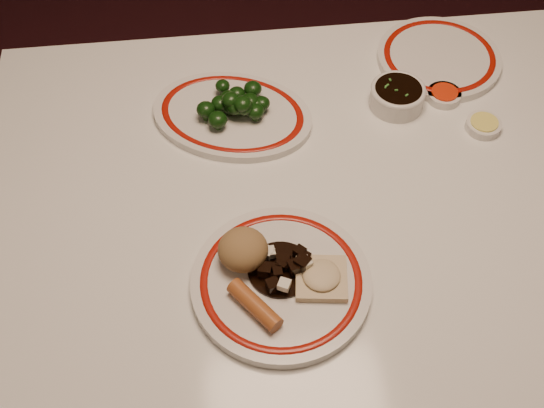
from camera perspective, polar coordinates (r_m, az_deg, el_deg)
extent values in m
plane|color=black|center=(1.80, 3.33, -14.32)|extent=(7.00, 7.00, 0.00)
cube|color=white|center=(1.17, 4.99, 0.04)|extent=(1.20, 0.90, 0.04)
cylinder|color=black|center=(1.73, -16.15, 0.99)|extent=(0.06, 0.06, 0.71)
cylinder|color=black|center=(1.84, 18.90, 3.98)|extent=(0.06, 0.06, 0.71)
cylinder|color=silver|center=(1.04, 0.76, -6.60)|extent=(0.33, 0.33, 0.02)
torus|color=#931107|center=(1.03, 0.77, -6.34)|extent=(0.29, 0.29, 0.00)
ellipsoid|color=#977347|center=(1.03, -2.45, -3.82)|extent=(0.08, 0.08, 0.06)
cylinder|color=#AE5D2A|center=(0.99, -1.45, -8.46)|extent=(0.08, 0.09, 0.03)
cube|color=beige|center=(1.03, 4.14, -6.23)|extent=(0.09, 0.09, 0.01)
ellipsoid|color=beige|center=(1.02, 4.17, -5.96)|extent=(0.06, 0.06, 0.02)
cylinder|color=black|center=(1.04, 0.73, -5.50)|extent=(0.10, 0.10, 0.00)
cube|color=black|center=(1.05, 2.63, -4.39)|extent=(0.02, 0.02, 0.01)
cube|color=black|center=(1.04, 1.03, -4.69)|extent=(0.02, 0.02, 0.02)
cube|color=black|center=(1.03, 0.80, -5.06)|extent=(0.02, 0.02, 0.02)
cube|color=black|center=(1.02, 2.57, -4.95)|extent=(0.03, 0.03, 0.02)
cube|color=black|center=(1.02, 0.48, -5.81)|extent=(0.01, 0.01, 0.01)
cube|color=black|center=(1.03, 0.38, -5.34)|extent=(0.02, 0.02, 0.01)
cube|color=black|center=(1.03, 0.81, -5.26)|extent=(0.02, 0.02, 0.02)
cube|color=black|center=(1.04, 2.34, -4.05)|extent=(0.02, 0.02, 0.02)
cube|color=black|center=(1.02, 1.94, -5.31)|extent=(0.02, 0.02, 0.02)
cube|color=black|center=(1.04, 2.67, -4.66)|extent=(0.03, 0.03, 0.02)
cube|color=black|center=(1.01, 0.09, -6.83)|extent=(0.02, 0.02, 0.02)
cube|color=black|center=(1.04, 0.74, -4.67)|extent=(0.02, 0.02, 0.01)
cube|color=black|center=(1.03, 0.95, -5.03)|extent=(0.03, 0.03, 0.02)
cube|color=black|center=(1.02, -0.60, -5.54)|extent=(0.02, 0.02, 0.02)
cube|color=black|center=(1.03, 2.22, -5.35)|extent=(0.02, 0.02, 0.02)
cube|color=beige|center=(1.04, -0.22, -4.08)|extent=(0.02, 0.02, 0.01)
cube|color=beige|center=(1.04, -0.38, -4.05)|extent=(0.02, 0.02, 0.01)
cube|color=beige|center=(1.00, 1.03, -6.76)|extent=(0.02, 0.02, 0.01)
cube|color=beige|center=(1.02, 2.82, -4.96)|extent=(0.02, 0.02, 0.01)
torus|color=#931107|center=(1.26, -3.36, 7.65)|extent=(0.33, 0.33, 0.00)
cylinder|color=#23471C|center=(1.27, -2.93, 8.69)|extent=(0.01, 0.01, 0.01)
ellipsoid|color=black|center=(1.26, -2.96, 9.20)|extent=(0.03, 0.03, 0.02)
cylinder|color=#23471C|center=(1.26, -4.33, 7.85)|extent=(0.01, 0.01, 0.01)
ellipsoid|color=black|center=(1.24, -4.37, 8.39)|extent=(0.03, 0.03, 0.03)
cylinder|color=#23471C|center=(1.26, -3.31, 7.80)|extent=(0.01, 0.01, 0.01)
ellipsoid|color=black|center=(1.25, -3.34, 8.30)|extent=(0.04, 0.04, 0.03)
cylinder|color=#23471C|center=(1.25, -0.84, 7.94)|extent=(0.01, 0.01, 0.01)
ellipsoid|color=black|center=(1.24, -0.85, 8.44)|extent=(0.03, 0.03, 0.02)
cylinder|color=#23471C|center=(1.28, -1.61, 9.11)|extent=(0.01, 0.01, 0.01)
ellipsoid|color=black|center=(1.27, -1.62, 9.62)|extent=(0.03, 0.03, 0.03)
cylinder|color=#23471C|center=(1.24, -1.38, 7.26)|extent=(0.01, 0.01, 0.01)
ellipsoid|color=black|center=(1.23, -1.39, 7.77)|extent=(0.03, 0.03, 0.03)
cylinder|color=#23471C|center=(1.23, -4.53, 6.54)|extent=(0.01, 0.01, 0.01)
ellipsoid|color=black|center=(1.22, -4.58, 7.06)|extent=(0.03, 0.03, 0.03)
cylinder|color=#23471C|center=(1.25, -3.53, 7.74)|extent=(0.01, 0.01, 0.01)
ellipsoid|color=black|center=(1.24, -3.56, 8.23)|extent=(0.03, 0.03, 0.03)
cylinder|color=#23471C|center=(1.25, -1.32, 7.86)|extent=(0.01, 0.01, 0.01)
ellipsoid|color=black|center=(1.24, -1.33, 8.35)|extent=(0.03, 0.03, 0.02)
cylinder|color=#23471C|center=(1.27, -3.63, 8.33)|extent=(0.01, 0.01, 0.01)
ellipsoid|color=black|center=(1.25, -3.67, 8.86)|extent=(0.03, 0.03, 0.02)
cylinder|color=#23471C|center=(1.26, -1.87, 7.94)|extent=(0.01, 0.01, 0.01)
ellipsoid|color=black|center=(1.24, -1.89, 8.51)|extent=(0.04, 0.04, 0.03)
cylinder|color=#23471C|center=(1.29, -4.12, 9.36)|extent=(0.01, 0.01, 0.01)
ellipsoid|color=black|center=(1.28, -4.16, 9.83)|extent=(0.03, 0.03, 0.02)
cylinder|color=#23471C|center=(1.25, -5.51, 7.32)|extent=(0.01, 0.01, 0.01)
ellipsoid|color=black|center=(1.23, -5.57, 7.89)|extent=(0.03, 0.03, 0.03)
ellipsoid|color=black|center=(1.23, -2.29, 8.10)|extent=(0.03, 0.03, 0.03)
ellipsoid|color=black|center=(1.23, -3.05, 8.19)|extent=(0.04, 0.04, 0.03)
ellipsoid|color=black|center=(1.23, -3.47, 8.69)|extent=(0.03, 0.03, 0.03)
ellipsoid|color=black|center=(1.22, -2.48, 8.36)|extent=(0.03, 0.03, 0.03)
cylinder|color=silver|center=(1.30, 10.41, 8.76)|extent=(0.10, 0.10, 0.04)
cylinder|color=black|center=(1.29, 10.55, 9.43)|extent=(0.09, 0.09, 0.00)
cylinder|color=silver|center=(1.34, 14.17, 8.78)|extent=(0.06, 0.06, 0.02)
cylinder|color=red|center=(1.33, 14.25, 9.08)|extent=(0.05, 0.05, 0.00)
cylinder|color=silver|center=(1.30, 17.26, 6.28)|extent=(0.06, 0.06, 0.02)
cylinder|color=#EDE261|center=(1.29, 17.36, 6.57)|extent=(0.05, 0.05, 0.00)
cylinder|color=silver|center=(1.42, 13.78, 11.77)|extent=(0.28, 0.28, 0.02)
torus|color=#931107|center=(1.41, 13.84, 12.01)|extent=(0.24, 0.24, 0.00)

